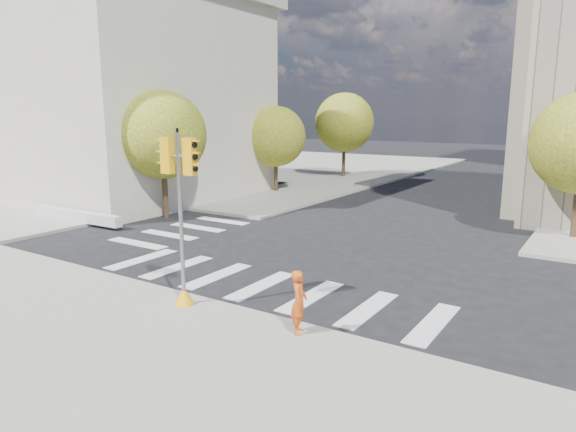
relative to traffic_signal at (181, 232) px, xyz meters
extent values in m
plane|color=black|center=(0.70, 4.73, -2.17)|extent=(160.00, 160.00, 0.00)
cube|color=gray|center=(-19.30, 30.73, -2.09)|extent=(28.00, 40.00, 0.15)
cube|color=beige|center=(-19.30, 12.73, 3.83)|extent=(18.00, 14.00, 12.00)
cube|color=#B2AD9E|center=(-19.30, 12.73, 10.13)|extent=(19.00, 15.00, 0.80)
cylinder|color=#382616|center=(-9.80, 8.73, -0.94)|extent=(0.28, 0.28, 2.45)
sphere|color=#405B1A|center=(-9.80, 8.73, 2.04)|extent=(4.40, 4.40, 4.40)
cylinder|color=#382616|center=(-9.80, 18.73, -1.08)|extent=(0.28, 0.28, 2.17)
sphere|color=#405B1A|center=(-9.80, 18.73, 1.60)|extent=(4.00, 4.00, 4.00)
cylinder|color=#382616|center=(-9.80, 28.73, -0.86)|extent=(0.28, 0.28, 2.62)
sphere|color=#405B1A|center=(-9.80, 28.73, 2.38)|extent=(4.80, 4.80, 4.80)
cylinder|color=#382616|center=(8.20, 14.73, -0.98)|extent=(0.28, 0.28, 2.38)
cone|color=#F0A40C|center=(0.00, 0.00, -1.77)|extent=(0.56, 0.56, 0.50)
cylinder|color=gray|center=(0.00, 0.00, 0.30)|extent=(0.11, 0.11, 4.63)
cylinder|color=black|center=(0.00, 0.00, 2.66)|extent=(0.07, 0.07, 0.12)
cylinder|color=gray|center=(0.00, 0.00, 2.01)|extent=(0.90, 0.11, 0.06)
cube|color=#F0A40C|center=(-0.38, -0.02, 2.01)|extent=(0.31, 0.24, 0.95)
cube|color=#F0A40C|center=(0.38, 0.02, 2.01)|extent=(0.31, 0.24, 0.95)
imported|color=#D74E14|center=(3.59, 0.13, -1.25)|extent=(0.57, 0.66, 1.54)
cube|color=silver|center=(-12.30, 5.27, -1.77)|extent=(6.01, 0.58, 0.50)
camera|label=1|loc=(9.58, -9.55, 3.09)|focal=32.00mm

